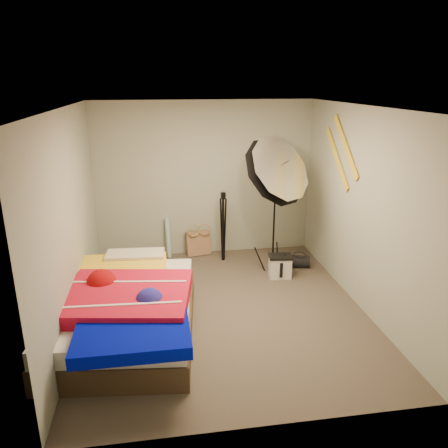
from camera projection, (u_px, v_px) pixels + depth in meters
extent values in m
plane|color=brown|center=(224.00, 310.00, 5.56)|extent=(4.00, 4.00, 0.00)
plane|color=silver|center=(223.00, 107.00, 4.77)|extent=(4.00, 4.00, 0.00)
plane|color=#969B8B|center=(205.00, 180.00, 7.04)|extent=(3.50, 0.00, 3.50)
plane|color=#969B8B|center=(264.00, 294.00, 3.29)|extent=(3.50, 0.00, 3.50)
plane|color=#969B8B|center=(70.00, 223.00, 4.91)|extent=(0.00, 4.00, 4.00)
plane|color=#969B8B|center=(362.00, 210.00, 5.42)|extent=(0.00, 4.00, 4.00)
cube|color=#A17958|center=(198.00, 243.00, 7.26)|extent=(0.43, 0.25, 0.41)
cylinder|color=#5C91B8|center=(168.00, 238.00, 7.15)|extent=(0.10, 0.19, 0.65)
cube|color=beige|center=(280.00, 267.00, 6.44)|extent=(0.34, 0.26, 0.32)
cylinder|color=black|center=(299.00, 261.00, 6.80)|extent=(0.35, 0.27, 0.19)
cube|color=gold|center=(346.00, 146.00, 5.76)|extent=(0.02, 0.91, 0.78)
cube|color=gold|center=(337.00, 158.00, 6.06)|extent=(0.02, 0.91, 0.78)
cube|color=#413021|center=(127.00, 322.00, 5.01)|extent=(1.71, 2.29, 0.28)
cube|color=beige|center=(125.00, 304.00, 4.93)|extent=(1.67, 2.24, 0.19)
cube|color=gold|center=(118.00, 275.00, 5.34)|extent=(1.21, 1.07, 0.15)
cube|color=red|center=(127.00, 298.00, 4.73)|extent=(1.51, 1.33, 0.17)
cube|color=#000AB5|center=(133.00, 333.00, 4.14)|extent=(1.07, 0.86, 0.13)
cube|color=#D1999E|center=(136.00, 258.00, 5.74)|extent=(0.77, 0.39, 0.15)
cylinder|color=black|center=(274.00, 218.00, 6.48)|extent=(0.04, 0.04, 1.67)
cube|color=black|center=(276.00, 166.00, 6.24)|extent=(0.08, 0.08, 0.10)
cone|color=silver|center=(274.00, 173.00, 6.05)|extent=(1.06, 1.20, 1.22)
cylinder|color=black|center=(223.00, 230.00, 6.94)|extent=(0.04, 0.04, 1.02)
cube|color=black|center=(223.00, 196.00, 6.76)|extent=(0.08, 0.08, 0.11)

